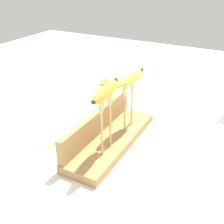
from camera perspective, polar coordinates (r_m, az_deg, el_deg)
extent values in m
plane|color=silver|center=(1.05, 0.00, -6.37)|extent=(3.00, 3.00, 0.00)
cube|color=#A87F4C|center=(1.04, 0.00, -5.64)|extent=(0.47, 0.14, 0.03)
cube|color=#A87F4C|center=(1.04, -2.91, -1.97)|extent=(0.46, 0.02, 0.09)
cylinder|color=tan|center=(0.90, -2.06, -4.52)|extent=(0.01, 0.01, 0.16)
cube|color=tan|center=(0.85, -2.17, 0.99)|extent=(0.03, 0.00, 0.04)
cylinder|color=tan|center=(0.94, -0.34, -2.89)|extent=(0.01, 0.01, 0.16)
cube|color=tan|center=(0.90, -0.36, 2.43)|extent=(0.03, 0.00, 0.04)
cylinder|color=tan|center=(1.03, 2.61, -0.43)|extent=(0.01, 0.01, 0.14)
cube|color=tan|center=(0.99, 2.72, 4.14)|extent=(0.03, 0.00, 0.04)
cylinder|color=tan|center=(1.08, 4.01, 0.91)|extent=(0.01, 0.01, 0.14)
cube|color=tan|center=(1.04, 4.17, 5.31)|extent=(0.03, 0.00, 0.04)
ellipsoid|color=gold|center=(0.86, -1.27, 4.10)|extent=(0.17, 0.05, 0.04)
cylinder|color=brown|center=(0.92, 0.84, 6.40)|extent=(0.01, 0.01, 0.02)
sphere|color=#3F2D19|center=(0.79, -3.77, 1.98)|extent=(0.01, 0.01, 0.01)
ellipsoid|color=#B2C138|center=(1.01, 3.52, 6.58)|extent=(0.19, 0.06, 0.03)
cylinder|color=brown|center=(1.07, 6.07, 8.37)|extent=(0.01, 0.01, 0.02)
sphere|color=#3F2D19|center=(0.94, 0.56, 5.00)|extent=(0.01, 0.01, 0.01)
cylinder|color=tan|center=(1.11, -8.60, -4.61)|extent=(0.13, 0.05, 0.01)
cube|color=tan|center=(1.07, -12.25, -6.30)|extent=(0.04, 0.04, 0.01)
cylinder|color=#DBD147|center=(1.56, -1.52, 6.25)|extent=(0.05, 0.05, 0.04)
cylinder|color=beige|center=(1.56, -2.21, 6.15)|extent=(0.02, 0.03, 0.03)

